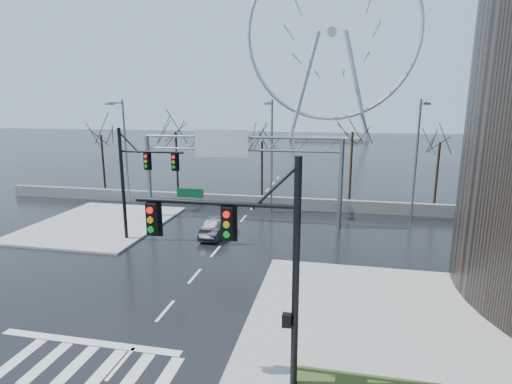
% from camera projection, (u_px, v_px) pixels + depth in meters
% --- Properties ---
extents(ground, '(260.00, 260.00, 0.00)m').
position_uv_depth(ground, '(165.00, 311.00, 18.81)').
color(ground, black).
rests_on(ground, ground).
extents(sidewalk_right_ext, '(12.00, 10.00, 0.15)m').
position_uv_depth(sidewalk_right_ext, '(382.00, 310.00, 18.76)').
color(sidewalk_right_ext, gray).
rests_on(sidewalk_right_ext, ground).
extents(sidewalk_far, '(10.00, 12.00, 0.15)m').
position_uv_depth(sidewalk_far, '(101.00, 224.00, 32.43)').
color(sidewalk_far, gray).
rests_on(sidewalk_far, ground).
extents(barrier_wall, '(52.00, 0.50, 1.10)m').
position_uv_depth(barrier_wall, '(253.00, 202.00, 37.84)').
color(barrier_wall, slate).
rests_on(barrier_wall, ground).
extents(signal_mast_near, '(5.52, 0.41, 8.00)m').
position_uv_depth(signal_mast_near, '(254.00, 251.00, 12.90)').
color(signal_mast_near, black).
rests_on(signal_mast_near, ground).
extents(signal_mast_far, '(4.72, 0.41, 8.00)m').
position_uv_depth(signal_mast_far, '(137.00, 174.00, 27.51)').
color(signal_mast_far, black).
rests_on(signal_mast_far, ground).
extents(sign_gantry, '(16.36, 0.40, 7.60)m').
position_uv_depth(sign_gantry, '(235.00, 160.00, 32.10)').
color(sign_gantry, slate).
rests_on(sign_gantry, ground).
extents(streetlight_left, '(0.50, 2.55, 10.00)m').
position_uv_depth(streetlight_left, '(123.00, 145.00, 37.29)').
color(streetlight_left, slate).
rests_on(streetlight_left, ground).
extents(streetlight_mid, '(0.50, 2.55, 10.00)m').
position_uv_depth(streetlight_mid, '(271.00, 148.00, 34.55)').
color(streetlight_mid, slate).
rests_on(streetlight_mid, ground).
extents(streetlight_right, '(0.50, 2.55, 10.00)m').
position_uv_depth(streetlight_right, '(418.00, 151.00, 32.21)').
color(streetlight_right, slate).
rests_on(streetlight_right, ground).
extents(tree_far_left, '(3.50, 3.50, 7.00)m').
position_uv_depth(tree_far_left, '(101.00, 141.00, 44.12)').
color(tree_far_left, black).
rests_on(tree_far_left, ground).
extents(tree_left, '(3.75, 3.75, 7.50)m').
position_uv_depth(tree_left, '(176.00, 139.00, 41.79)').
color(tree_left, black).
rests_on(tree_left, ground).
extents(tree_center, '(3.25, 3.25, 6.50)m').
position_uv_depth(tree_center, '(262.00, 148.00, 41.16)').
color(tree_center, black).
rests_on(tree_center, ground).
extents(tree_right, '(3.90, 3.90, 7.80)m').
position_uv_depth(tree_right, '(352.00, 140.00, 38.23)').
color(tree_right, black).
rests_on(tree_right, ground).
extents(tree_far_right, '(3.40, 3.40, 6.80)m').
position_uv_depth(tree_far_right, '(439.00, 150.00, 37.31)').
color(tree_far_right, black).
rests_on(tree_far_right, ground).
extents(ferris_wheel, '(45.00, 6.00, 50.91)m').
position_uv_depth(ferris_wheel, '(332.00, 39.00, 103.21)').
color(ferris_wheel, gray).
rests_on(ferris_wheel, ground).
extents(car, '(1.44, 3.98, 1.30)m').
position_uv_depth(car, '(215.00, 228.00, 29.40)').
color(car, black).
rests_on(car, ground).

